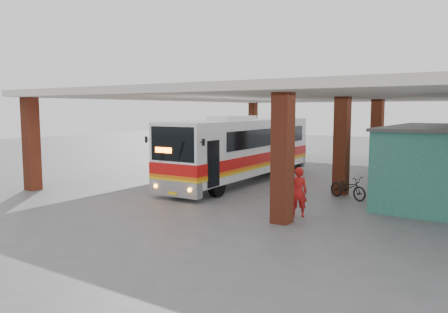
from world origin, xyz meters
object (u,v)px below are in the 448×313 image
at_px(coach_bus, 242,149).
at_px(pedestrian, 298,192).
at_px(motorcycle, 348,188).
at_px(red_chair, 406,179).

distance_m(coach_bus, pedestrian, 7.82).
xyz_separation_m(motorcycle, red_chair, (1.41, 4.77, -0.14)).
height_order(coach_bus, pedestrian, coach_bus).
xyz_separation_m(coach_bus, red_chair, (7.49, 3.39, -1.38)).
height_order(motorcycle, red_chair, motorcycle).
height_order(motorcycle, pedestrian, pedestrian).
bearing_deg(coach_bus, red_chair, 22.51).
bearing_deg(motorcycle, red_chair, 6.06).
bearing_deg(coach_bus, motorcycle, -14.61).
height_order(pedestrian, red_chair, pedestrian).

